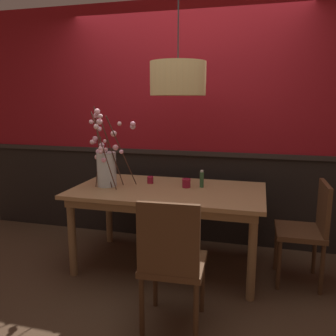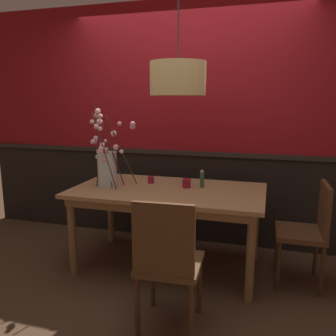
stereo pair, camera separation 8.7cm
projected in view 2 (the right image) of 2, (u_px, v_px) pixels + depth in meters
name	position (u px, v px, depth m)	size (l,w,h in m)	color
ground_plane	(168.00, 265.00, 3.39)	(24.00, 24.00, 0.00)	#422D1E
back_wall	(187.00, 126.00, 3.84)	(5.04, 0.14, 2.62)	black
dining_table	(168.00, 197.00, 3.25)	(1.76, 0.98, 0.77)	#997047
chair_near_side_right	(168.00, 259.00, 2.33)	(0.45, 0.46, 0.96)	#4C301C
chair_far_side_right	(209.00, 193.00, 4.09)	(0.48, 0.42, 0.88)	#4C301C
chair_head_east_end	(309.00, 228.00, 2.95)	(0.40, 0.44, 0.91)	#4C301C
chair_far_side_left	(164.00, 190.00, 4.21)	(0.46, 0.41, 0.90)	#4C301C
vase_with_blossoms	(107.00, 165.00, 3.31)	(0.48, 0.35, 0.76)	silver
candle_holder_nearer_center	(151.00, 180.00, 3.44)	(0.07, 0.07, 0.07)	maroon
candle_holder_nearer_edge	(187.00, 183.00, 3.27)	(0.08, 0.08, 0.08)	maroon
condiment_bottle	(202.00, 179.00, 3.27)	(0.04, 0.04, 0.16)	#2D5633
pendant_lamp	(178.00, 79.00, 3.04)	(0.49, 0.49, 1.00)	tan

